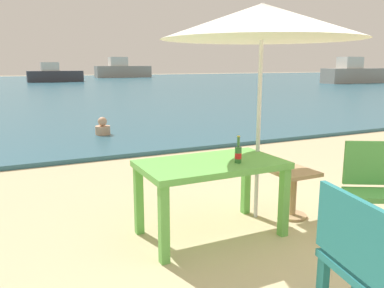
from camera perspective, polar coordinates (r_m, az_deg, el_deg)
sea_water at (r=32.00m, az=-20.80°, el=7.86°), size 120.00×50.00×0.08m
picnic_table_green at (r=3.88m, az=2.78°, el=-4.12°), size 1.40×0.80×0.76m
beer_bottle_amber at (r=3.80m, az=6.70°, el=-1.35°), size 0.07×0.07×0.26m
patio_umbrella at (r=4.27m, az=10.12°, el=17.01°), size 2.10×2.10×2.30m
side_table_wood at (r=4.55m, az=14.50°, el=-6.03°), size 0.44×0.44×0.54m
swimmer_person at (r=9.36m, az=-12.81°, el=2.31°), size 0.34×0.34×0.41m
boat_ferry at (r=36.53m, az=22.28°, el=9.41°), size 5.94×1.62×2.16m
boat_sailboat at (r=37.84m, az=-19.28°, el=9.43°), size 4.75×1.30×1.73m
boat_fishing_trawler at (r=48.36m, az=-10.04°, el=10.50°), size 6.51×1.78×2.37m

